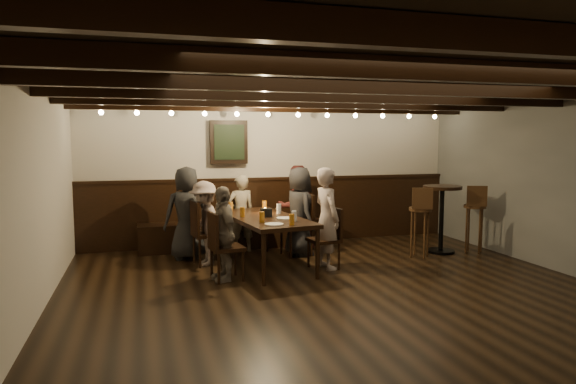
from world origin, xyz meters
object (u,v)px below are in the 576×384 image
object	(u,v)px
dining_table	(265,221)
person_bench_left	(187,213)
person_left_near	(205,223)
person_bench_centre	(241,213)
bar_stool_right	(474,228)
person_left_far	(223,234)
person_right_far	(327,218)
chair_right_far	(325,250)
person_bench_right	(296,207)
chair_left_far	(226,259)
chair_left_near	(207,245)
high_top_table	(442,209)
person_right_near	(299,211)
chair_right_near	(297,237)
bar_stool_left	(420,231)

from	to	relation	value
dining_table	person_bench_left	world-z (taller)	person_bench_left
dining_table	person_left_near	bearing A→B (deg)	149.04
person_bench_centre	bar_stool_right	distance (m)	3.72
person_bench_left	person_left_far	xyz separation A→B (m)	(0.34, -1.32, -0.09)
person_right_far	chair_right_far	bearing A→B (deg)	90.00
chair_right_far	person_bench_right	xyz separation A→B (m)	(-0.01, 1.36, 0.43)
person_bench_centre	chair_left_far	bearing A→B (deg)	64.41
chair_left_near	bar_stool_right	bearing A→B (deg)	76.41
bar_stool_right	high_top_table	bearing A→B (deg)	-169.93
person_left_far	person_right_near	world-z (taller)	person_right_near
chair_right_far	person_left_far	xyz separation A→B (m)	(-1.45, -0.21, 0.35)
chair_left_near	person_right_near	bearing A→B (deg)	90.00
high_top_table	chair_right_near	bearing A→B (deg)	168.79
chair_left_far	person_left_far	world-z (taller)	person_left_far
chair_left_far	person_left_near	bearing A→B (deg)	-177.99
chair_left_far	bar_stool_right	bearing A→B (deg)	88.79
chair_right_far	bar_stool_right	bearing A→B (deg)	-91.86
person_bench_left	bar_stool_left	distance (m)	3.54
person_left_far	bar_stool_right	distance (m)	4.11
person_right_near	high_top_table	xyz separation A→B (m)	(2.22, -0.45, 0.01)
chair_right_near	person_left_far	bearing A→B (deg)	121.48
dining_table	chair_left_near	size ratio (longest dim) A/B	2.18
person_left_far	high_top_table	distance (m)	3.64
dining_table	person_bench_right	world-z (taller)	person_bench_right
chair_right_near	chair_left_far	bearing A→B (deg)	122.03
chair_left_near	person_bench_left	xyz separation A→B (m)	(-0.24, 0.42, 0.42)
bar_stool_left	bar_stool_right	bearing A→B (deg)	23.60
chair_right_near	person_left_far	distance (m)	1.75
chair_right_near	person_left_near	size ratio (longest dim) A/B	0.79
person_bench_left	high_top_table	size ratio (longest dim) A/B	1.31
person_bench_left	person_right_near	size ratio (longest dim) A/B	1.02
high_top_table	person_left_far	bearing A→B (deg)	-169.67
chair_left_near	person_left_near	world-z (taller)	person_left_near
chair_left_far	person_bench_right	bearing A→B (deg)	129.83
chair_right_near	person_right_far	size ratio (longest dim) A/B	0.67
person_bench_centre	person_right_near	world-z (taller)	person_right_near
chair_left_near	person_left_far	bearing A→B (deg)	-1.94
bar_stool_left	person_right_near	bearing A→B (deg)	179.86
dining_table	person_right_far	bearing A→B (deg)	-30.96
bar_stool_right	person_bench_centre	bearing A→B (deg)	-169.71
chair_left_far	person_right_near	bearing A→B (deg)	121.50
chair_left_near	person_bench_left	distance (m)	0.64
person_left_near	high_top_table	size ratio (longest dim) A/B	1.13
dining_table	bar_stool_right	size ratio (longest dim) A/B	1.86
dining_table	person_bench_centre	xyz separation A→B (m)	(-0.15, 1.04, -0.04)
chair_left_near	person_bench_centre	xyz separation A→B (m)	(0.63, 0.70, 0.34)
high_top_table	dining_table	bearing A→B (deg)	-178.01
person_left_near	person_bench_left	bearing A→B (deg)	-161.57
person_bench_centre	high_top_table	distance (m)	3.19
person_bench_left	person_bench_right	distance (m)	1.80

